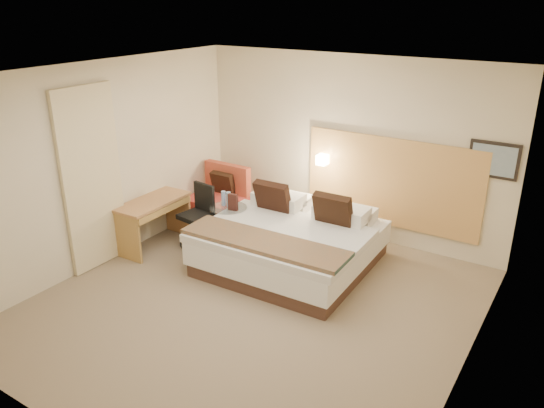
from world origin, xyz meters
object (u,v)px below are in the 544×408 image
Objects in this scene: bed at (292,242)px; desk at (154,210)px; lounge_chair at (219,200)px; side_table at (229,224)px; desk_chair at (198,221)px.

bed is 2.06m from desk.
bed is 1.90m from lounge_chair.
bed is at bearing 16.11° from desk.
bed is 3.61× the size of side_table.
desk_chair reaches higher than desk.
desk is at bearing -163.89° from bed.
side_table is 0.45m from desk_chair.
lounge_chair is 1.01× the size of desk_chair.
desk is at bearing -99.15° from lounge_chair.
lounge_chair is at bearing 136.39° from side_table.
lounge_chair is at bearing 158.95° from bed.
side_table is (-1.07, 0.01, -0.00)m from bed.
bed is 2.43× the size of desk_chair.
lounge_chair reaches higher than desk.
bed is at bearing -21.05° from lounge_chair.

